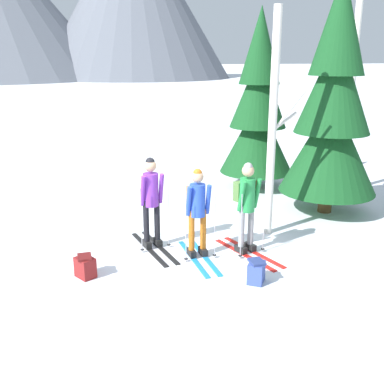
# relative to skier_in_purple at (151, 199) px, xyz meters

# --- Properties ---
(ground_plane) EXTENTS (400.00, 400.00, 0.00)m
(ground_plane) POSITION_rel_skier_in_purple_xyz_m (0.46, -0.33, -0.96)
(ground_plane) COLOR white
(skier_in_purple) EXTENTS (0.62, 1.76, 1.75)m
(skier_in_purple) POSITION_rel_skier_in_purple_xyz_m (0.00, 0.00, 0.00)
(skier_in_purple) COLOR black
(skier_in_purple) RESTS_ON ground
(skier_in_blue) EXTENTS (0.61, 1.63, 1.65)m
(skier_in_blue) POSITION_rel_skier_in_purple_xyz_m (0.71, -0.63, -0.04)
(skier_in_blue) COLOR #1E84D1
(skier_in_blue) RESTS_ON ground
(skier_in_green) EXTENTS (0.79, 1.68, 1.71)m
(skier_in_green) POSITION_rel_skier_in_purple_xyz_m (1.62, -0.70, 0.00)
(skier_in_green) COLOR red
(skier_in_green) RESTS_ON ground
(pine_tree_near) EXTENTS (2.18, 2.18, 5.27)m
(pine_tree_near) POSITION_rel_skier_in_purple_xyz_m (4.30, 0.94, 1.45)
(pine_tree_near) COLOR #51381E
(pine_tree_near) RESTS_ON ground
(pine_tree_mid) EXTENTS (1.97, 1.97, 4.76)m
(pine_tree_mid) POSITION_rel_skier_in_purple_xyz_m (3.58, 3.33, 1.22)
(pine_tree_mid) COLOR #51381E
(pine_tree_mid) RESTS_ON ground
(birch_tree_tall) EXTENTS (0.76, 1.09, 4.94)m
(birch_tree_tall) POSITION_rel_skier_in_purple_xyz_m (5.64, 2.28, 1.57)
(birch_tree_tall) COLOR silver
(birch_tree_tall) RESTS_ON ground
(birch_tree_slender) EXTENTS (0.73, 0.28, 4.42)m
(birch_tree_slender) POSITION_rel_skier_in_purple_xyz_m (2.45, 0.07, 1.26)
(birch_tree_slender) COLOR silver
(birch_tree_slender) RESTS_ON ground
(backpack_on_snow_front) EXTENTS (0.38, 0.40, 0.38)m
(backpack_on_snow_front) POSITION_rel_skier_in_purple_xyz_m (1.33, -1.88, -0.77)
(backpack_on_snow_front) COLOR #384C99
(backpack_on_snow_front) RESTS_ON ground
(backpack_on_snow_beside) EXTENTS (0.37, 0.40, 0.38)m
(backpack_on_snow_beside) POSITION_rel_skier_in_purple_xyz_m (-1.31, -0.93, -0.77)
(backpack_on_snow_beside) COLOR maroon
(backpack_on_snow_beside) RESTS_ON ground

